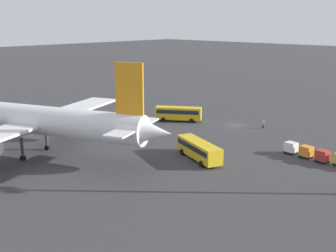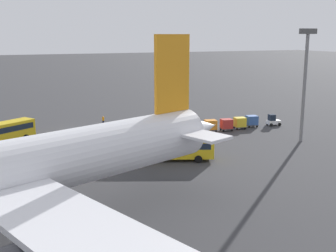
# 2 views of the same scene
# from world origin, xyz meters

# --- Properties ---
(ground_plane) EXTENTS (600.00, 600.00, 0.00)m
(ground_plane) POSITION_xyz_m (0.00, 0.00, 0.00)
(ground_plane) COLOR #38383A
(airplane) EXTENTS (51.97, 45.70, 16.40)m
(airplane) POSITION_xyz_m (14.84, 41.24, 6.16)
(airplane) COLOR silver
(airplane) RESTS_ON ground
(shuttle_bus_near) EXTENTS (10.17, 7.74, 3.19)m
(shuttle_bus_near) POSITION_xyz_m (12.09, 5.44, 1.91)
(shuttle_bus_near) COLOR gold
(shuttle_bus_near) RESTS_ON ground
(shuttle_bus_far) EXTENTS (11.02, 6.59, 3.02)m
(shuttle_bus_far) POSITION_xyz_m (-8.40, 23.47, 1.82)
(shuttle_bus_far) COLOR gold
(shuttle_bus_far) RESTS_ON ground
(worker_person) EXTENTS (0.38, 0.38, 1.74)m
(worker_person) POSITION_xyz_m (-5.53, -1.85, 0.87)
(worker_person) COLOR #1E1E2D
(worker_person) RESTS_ON ground
(cargo_cart_red) EXTENTS (2.24, 1.97, 2.06)m
(cargo_cart_red) POSITION_xyz_m (-24.01, 11.18, 1.19)
(cargo_cart_red) COLOR #38383D
(cargo_cart_red) RESTS_ON ground
(cargo_cart_orange) EXTENTS (2.24, 1.97, 2.06)m
(cargo_cart_orange) POSITION_xyz_m (-21.09, 10.80, 1.19)
(cargo_cart_orange) COLOR #38383D
(cargo_cart_orange) RESTS_ON ground
(cargo_cart_white) EXTENTS (2.24, 1.97, 2.06)m
(cargo_cart_white) POSITION_xyz_m (-18.17, 10.43, 1.19)
(cargo_cart_white) COLOR #38383D
(cargo_cart_white) RESTS_ON ground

